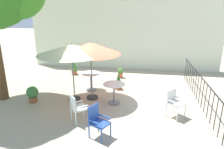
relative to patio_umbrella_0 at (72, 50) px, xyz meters
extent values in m
plane|color=tan|center=(1.30, 0.47, -1.95)|extent=(60.00, 60.00, 0.00)
cube|color=silver|center=(1.30, 4.87, 0.16)|extent=(10.85, 0.30, 4.22)
cube|color=black|center=(4.63, 0.47, -0.95)|extent=(0.03, 6.05, 0.03)
cylinder|color=black|center=(4.63, -1.67, -1.45)|extent=(0.02, 0.02, 1.00)
cylinder|color=black|center=(4.63, -1.31, -1.45)|extent=(0.02, 0.02, 1.00)
cylinder|color=black|center=(4.63, -0.96, -1.45)|extent=(0.02, 0.02, 1.00)
cylinder|color=black|center=(4.63, -0.60, -1.45)|extent=(0.02, 0.02, 1.00)
cylinder|color=black|center=(4.63, -0.24, -1.45)|extent=(0.02, 0.02, 1.00)
cylinder|color=black|center=(4.63, 0.11, -1.45)|extent=(0.02, 0.02, 1.00)
cylinder|color=black|center=(4.63, 0.47, -1.45)|extent=(0.02, 0.02, 1.00)
cylinder|color=black|center=(4.63, 0.82, -1.45)|extent=(0.02, 0.02, 1.00)
cylinder|color=black|center=(4.63, 1.18, -1.45)|extent=(0.02, 0.02, 1.00)
cylinder|color=black|center=(4.63, 1.54, -1.45)|extent=(0.02, 0.02, 1.00)
cylinder|color=black|center=(4.63, 1.89, -1.45)|extent=(0.02, 0.02, 1.00)
cylinder|color=black|center=(4.63, 2.25, -1.45)|extent=(0.02, 0.02, 1.00)
cylinder|color=black|center=(4.63, 2.60, -1.45)|extent=(0.02, 0.02, 1.00)
cylinder|color=black|center=(4.63, 2.96, -1.45)|extent=(0.02, 0.02, 1.00)
cylinder|color=black|center=(4.63, 3.31, -1.45)|extent=(0.02, 0.02, 1.00)
cylinder|color=#2D2D2D|center=(0.00, 0.00, -1.91)|extent=(0.44, 0.44, 0.08)
cylinder|color=slate|center=(0.00, 0.00, -0.88)|extent=(0.04, 0.04, 2.14)
cone|color=beige|center=(0.00, 0.00, 0.02)|extent=(2.47, 2.47, 0.35)
sphere|color=slate|center=(0.00, 0.00, 0.22)|extent=(0.06, 0.06, 0.06)
cylinder|color=#2D2D2D|center=(0.63, 0.26, -1.91)|extent=(0.44, 0.44, 0.08)
cylinder|color=slate|center=(0.63, 0.26, -0.85)|extent=(0.04, 0.04, 2.20)
cone|color=#E4563A|center=(0.63, 0.26, 0.03)|extent=(2.20, 2.20, 0.43)
sphere|color=slate|center=(0.63, 0.26, 0.28)|extent=(0.06, 0.06, 0.06)
cylinder|color=white|center=(0.36, 1.12, -1.20)|extent=(0.82, 0.82, 0.02)
cylinder|color=slate|center=(0.36, 1.12, -1.58)|extent=(0.06, 0.06, 0.74)
cylinder|color=slate|center=(0.36, 1.12, -1.94)|extent=(0.45, 0.45, 0.03)
cylinder|color=white|center=(1.53, -0.04, -1.20)|extent=(0.80, 0.80, 0.02)
cylinder|color=slate|center=(1.53, -0.04, -1.58)|extent=(0.06, 0.06, 0.74)
cylinder|color=slate|center=(1.53, -0.04, -1.94)|extent=(0.44, 0.44, 0.03)
cube|color=white|center=(0.68, -1.45, -1.50)|extent=(0.62, 0.62, 0.04)
cube|color=white|center=(0.52, -1.58, -1.28)|extent=(0.30, 0.35, 0.41)
cube|color=white|center=(0.81, -1.61, -1.38)|extent=(0.33, 0.28, 0.03)
cube|color=white|center=(0.55, -1.30, -1.38)|extent=(0.33, 0.28, 0.03)
cylinder|color=white|center=(0.96, -1.48, -1.74)|extent=(0.04, 0.04, 0.43)
cylinder|color=white|center=(0.70, -1.17, -1.74)|extent=(0.04, 0.04, 0.43)
cylinder|color=white|center=(0.65, -1.74, -1.74)|extent=(0.04, 0.04, 0.43)
cylinder|color=white|center=(0.39, -1.42, -1.74)|extent=(0.04, 0.04, 0.43)
cube|color=#284FA1|center=(1.48, -2.18, -1.53)|extent=(0.61, 0.59, 0.04)
cube|color=#284FA1|center=(1.29, -2.09, -1.28)|extent=(0.22, 0.37, 0.45)
cube|color=#284FA1|center=(1.39, -2.35, -1.41)|extent=(0.40, 0.23, 0.03)
cube|color=#284FA1|center=(1.57, -2.02, -1.41)|extent=(0.40, 0.23, 0.03)
cylinder|color=#284FA1|center=(1.59, -2.45, -1.75)|extent=(0.04, 0.04, 0.40)
cylinder|color=#284FA1|center=(1.76, -2.11, -1.75)|extent=(0.04, 0.04, 0.40)
cylinder|color=#284FA1|center=(1.20, -2.26, -1.75)|extent=(0.04, 0.04, 0.40)
cylinder|color=#284FA1|center=(1.37, -1.91, -1.75)|extent=(0.04, 0.04, 0.40)
cube|color=white|center=(3.64, -0.72, -1.48)|extent=(0.64, 0.64, 0.04)
cube|color=white|center=(3.49, -0.58, -1.26)|extent=(0.32, 0.35, 0.41)
cube|color=white|center=(3.50, -0.87, -1.36)|extent=(0.33, 0.30, 0.03)
cube|color=white|center=(3.78, -0.57, -1.36)|extent=(0.33, 0.30, 0.03)
cylinder|color=white|center=(3.65, -1.01, -1.72)|extent=(0.04, 0.04, 0.45)
cylinder|color=white|center=(3.93, -0.70, -1.72)|extent=(0.04, 0.04, 0.45)
cylinder|color=white|center=(3.35, -0.73, -1.72)|extent=(0.04, 0.04, 0.45)
cylinder|color=white|center=(3.63, -0.42, -1.72)|extent=(0.04, 0.04, 0.45)
cylinder|color=#AC5836|center=(-1.11, 3.13, -1.83)|extent=(0.29, 0.29, 0.23)
cylinder|color=#382819|center=(-1.11, 3.13, -1.73)|extent=(0.26, 0.26, 0.02)
cone|color=#3E8136|center=(-1.11, 3.13, -1.43)|extent=(0.34, 0.34, 0.58)
cylinder|color=#BA5138|center=(1.41, 2.99, -1.83)|extent=(0.23, 0.23, 0.24)
cylinder|color=#382819|center=(1.41, 2.99, -1.72)|extent=(0.20, 0.20, 0.02)
sphere|color=#437831|center=(1.41, 2.99, -1.58)|extent=(0.29, 0.29, 0.29)
cylinder|color=brown|center=(-1.47, -0.43, -1.84)|extent=(0.31, 0.31, 0.21)
cylinder|color=#382819|center=(-1.47, -0.43, -1.75)|extent=(0.27, 0.27, 0.02)
sphere|color=#397A3D|center=(-1.47, -0.43, -1.55)|extent=(0.44, 0.44, 0.44)
cylinder|color=#A0593B|center=(1.51, 1.39, -1.85)|extent=(0.33, 0.33, 0.20)
cylinder|color=#382819|center=(1.51, 1.39, -1.76)|extent=(0.29, 0.29, 0.02)
cone|color=#386F30|center=(1.51, 1.39, -1.47)|extent=(0.30, 0.30, 0.56)
camera|label=1|loc=(2.56, -6.76, 1.32)|focal=32.22mm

